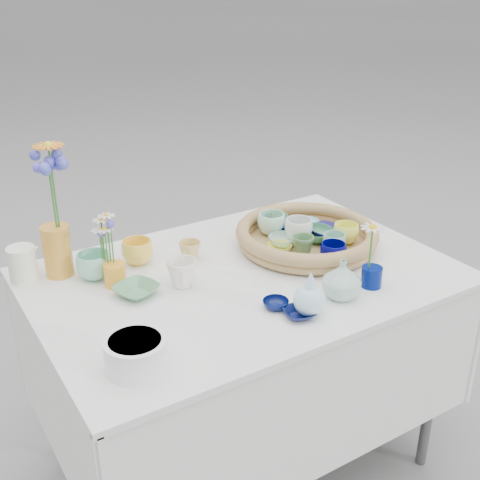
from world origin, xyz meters
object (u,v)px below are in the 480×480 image
display_table (243,461)px  tall_vase_yellow (57,251)px  wicker_tray (307,236)px  bud_vase_seafoam (342,279)px

display_table → tall_vase_yellow: size_ratio=7.92×
wicker_tray → tall_vase_yellow: tall_vase_yellow is taller
bud_vase_seafoam → display_table: bearing=120.4°
wicker_tray → display_table: bearing=-169.9°
bud_vase_seafoam → wicker_tray: bearing=69.1°
tall_vase_yellow → display_table: bearing=-31.3°
display_table → wicker_tray: wicker_tray is taller
display_table → tall_vase_yellow: bearing=148.7°
display_table → tall_vase_yellow: (-0.48, 0.29, 0.84)m
display_table → wicker_tray: size_ratio=2.66×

